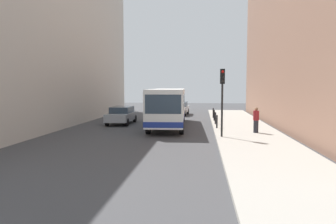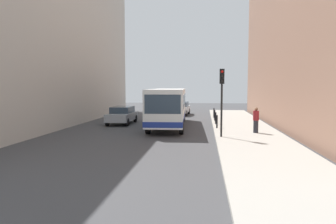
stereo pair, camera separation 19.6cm
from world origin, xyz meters
name	(u,v)px [view 2 (the right image)]	position (x,y,z in m)	size (l,w,h in m)	color
ground_plane	(167,133)	(0.00, 0.00, 0.00)	(80.00, 80.00, 0.00)	#424244
sidewalk	(247,133)	(5.40, 0.00, 0.07)	(4.40, 40.00, 0.15)	#ADA89E
building_left	(37,37)	(-11.50, 4.00, 7.30)	(7.00, 32.00, 14.61)	#BCB7AD
building_right	(325,20)	(11.50, 4.00, 8.17)	(7.00, 32.00, 16.33)	#936B56
bus	(169,105)	(-0.32, 3.51, 1.73)	(3.02, 11.12, 3.00)	white
car_beside_bus	(122,115)	(-4.48, 4.86, 0.78)	(1.88, 4.41, 1.48)	#A5A8AD
car_behind_bus	(180,108)	(-0.18, 13.98, 0.78)	(2.06, 4.49, 1.48)	silver
traffic_light	(222,90)	(3.55, -2.22, 3.01)	(0.28, 0.33, 4.10)	black
bollard_near	(217,122)	(3.45, 1.87, 0.62)	(0.11, 0.11, 0.95)	black
bollard_mid	(216,118)	(3.45, 4.40, 0.62)	(0.11, 0.11, 0.95)	black
bollard_far	(215,115)	(3.45, 6.94, 0.62)	(0.11, 0.11, 0.95)	black
bollard_farthest	(214,113)	(3.45, 9.47, 0.62)	(0.11, 0.11, 0.95)	black
pedestrian_near_signal	(256,120)	(5.90, -0.28, 0.99)	(0.38, 0.38, 1.69)	#26262D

